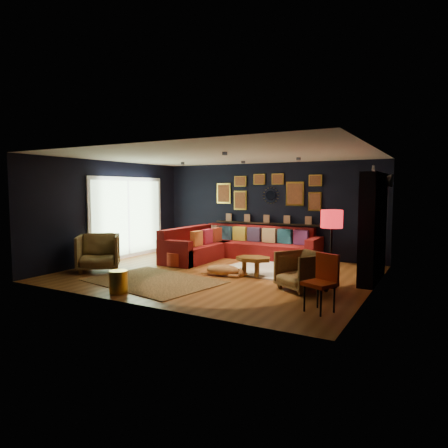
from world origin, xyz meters
The scene contains 20 objects.
floor centered at (0.00, 0.00, 0.00)m, with size 6.50×6.50×0.00m, color brown.
room_walls centered at (0.00, 0.00, 1.59)m, with size 6.50×6.50×6.50m.
sectional centered at (-0.61, 1.81, 0.32)m, with size 3.41×2.69×0.86m.
ledge centered at (0.00, 2.68, 0.92)m, with size 3.20×0.12×0.04m, color black.
gallery_wall centered at (-0.01, 2.72, 1.81)m, with size 3.15×0.04×1.02m.
sunburst_mirror centered at (0.10, 2.72, 1.70)m, with size 0.47×0.16×0.47m.
fireplace centered at (3.09, 0.90, 1.02)m, with size 0.31×1.60×2.20m.
deer_head centered at (3.14, 1.40, 2.05)m, with size 0.50×0.28×0.45m.
sliding_door centered at (-3.22, 0.60, 1.10)m, with size 0.06×2.80×2.20m.
ceiling_spots centered at (0.00, 0.80, 2.56)m, with size 3.30×2.50×0.06m.
shag_rug centered at (1.00, 0.83, 0.02)m, with size 2.36×1.72×0.03m, color silver.
leopard_rug centered at (-0.76, -1.33, 0.01)m, with size 2.56×1.83×0.01m, color #AF7841.
coffee_table centered at (0.81, 0.08, 0.35)m, with size 0.82×0.64×0.39m.
pouf centered at (-1.30, 0.20, 0.19)m, with size 0.48×0.48×0.31m, color #9E291A.
armchair_left centered at (-2.55, -1.11, 0.46)m, with size 0.90×0.85×0.93m, color #A87D40.
armchair_right centered at (2.10, -0.53, 0.40)m, with size 0.77×0.72×0.79m, color #A87D40.
gold_stool centered at (-0.73, -2.35, 0.20)m, with size 0.33×0.33×0.41m, color gold.
orange_chair centered at (2.78, -1.62, 0.52)m, with size 0.55×0.55×0.89m.
floor_lamp centered at (2.50, -0.05, 1.24)m, with size 0.41×0.41×1.48m.
dog centered at (0.23, -0.20, 0.18)m, with size 1.03×0.51×0.33m, color #B77544, non-canonical shape.
Camera 1 is at (4.40, -7.59, 1.87)m, focal length 32.00 mm.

